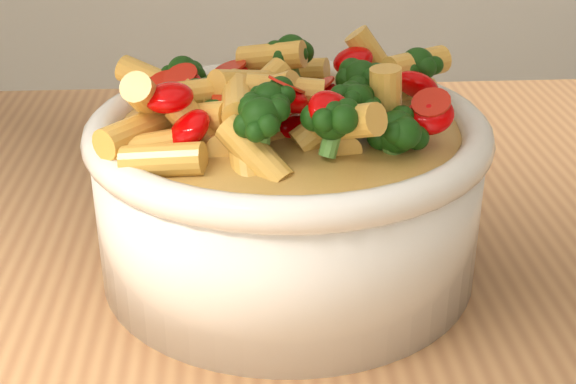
{
  "coord_description": "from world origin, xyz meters",
  "views": [
    {
      "loc": [
        0.06,
        -0.44,
        1.18
      ],
      "look_at": [
        0.09,
        0.02,
        0.95
      ],
      "focal_mm": 50.0,
      "sensor_mm": 36.0,
      "label": 1
    }
  ],
  "objects": [
    {
      "name": "serving_bowl",
      "position": [
        0.09,
        0.02,
        0.95
      ],
      "size": [
        0.25,
        0.25,
        0.11
      ],
      "color": "white",
      "rests_on": "table"
    },
    {
      "name": "pasta_salad",
      "position": [
        0.09,
        0.02,
        1.02
      ],
      "size": [
        0.2,
        0.2,
        0.04
      ],
      "color": "#F6B94D",
      "rests_on": "serving_bowl"
    }
  ]
}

